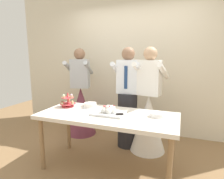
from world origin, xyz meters
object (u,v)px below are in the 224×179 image
Objects in this scene: main_cake_tray at (109,111)px; person_groom at (127,103)px; person_guest at (81,105)px; cupcake_stand at (68,101)px; person_bride at (148,116)px; round_cake at (90,105)px; dessert_table at (107,119)px; plate_stack at (157,114)px.

person_groom reaches higher than main_cake_tray.
person_groom is (0.05, 0.73, -0.07)m from main_cake_tray.
person_groom is at bearing -11.38° from person_guest.
cupcake_stand is 0.14× the size of person_bride.
round_cake is 0.14× the size of person_groom.
dessert_table is at bearing -121.04° from person_bride.
cupcake_stand is 1.30m from plate_stack.
cupcake_stand is at bearing -152.74° from person_bride.
main_cake_tray is 0.25× the size of person_guest.
main_cake_tray is 2.35× the size of plate_stack.
cupcake_stand is 1.28× the size of plate_stack.
person_groom is at bearing 86.33° from main_cake_tray.
plate_stack is at bearing 9.86° from main_cake_tray.
person_groom is 1.00× the size of person_guest.
dessert_table is 4.26× the size of main_cake_tray.
cupcake_stand reaches higher than main_cake_tray.
plate_stack is 0.11× the size of person_groom.
cupcake_stand is 0.14× the size of person_guest.
person_bride is at bearing 27.26° from cupcake_stand.
person_guest reaches higher than round_cake.
person_groom reaches higher than cupcake_stand.
plate_stack is (0.62, 0.11, 0.10)m from dessert_table.
person_bride reaches higher than dessert_table.
dessert_table is at bearing -45.35° from person_guest.
person_guest reaches higher than main_cake_tray.
main_cake_tray is at bearing -28.44° from round_cake.
plate_stack is at bearing -28.23° from person_guest.
round_cake is (-0.37, 0.20, -0.01)m from main_cake_tray.
cupcake_stand reaches higher than round_cake.
cupcake_stand reaches higher than dessert_table.
main_cake_tray is 0.25× the size of person_bride.
plate_stack reaches higher than dessert_table.
dessert_table is 1.08× the size of person_guest.
person_guest is at bearing 128.10° from round_cake.
person_guest is (-0.99, 0.20, -0.16)m from person_groom.
dessert_table is 1.32m from person_guest.
cupcake_stand is at bearing -73.43° from person_guest.
person_bride is (1.11, 0.57, -0.27)m from cupcake_stand.
round_cake is at bearing 151.56° from main_cake_tray.
round_cake is at bearing -147.39° from person_bride.
round_cake is (-0.97, 0.10, 0.01)m from plate_stack.
cupcake_stand is 1.27m from person_bride.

